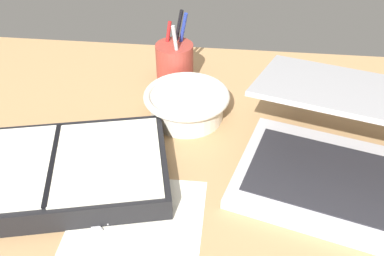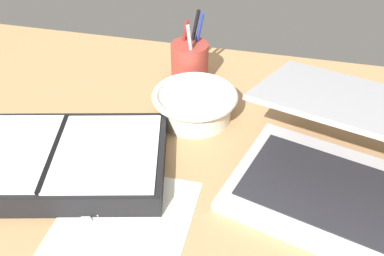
# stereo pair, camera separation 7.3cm
# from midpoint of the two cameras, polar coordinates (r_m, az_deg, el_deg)

# --- Properties ---
(desk_top) EXTENTS (1.40, 1.00, 0.02)m
(desk_top) POSITION_cam_midpoint_polar(r_m,az_deg,el_deg) (0.74, -4.83, -7.93)
(desk_top) COLOR tan
(desk_top) RESTS_ON ground
(laptop) EXTENTS (0.40, 0.40, 0.16)m
(laptop) POSITION_cam_midpoint_polar(r_m,az_deg,el_deg) (0.74, 16.97, -3.02)
(laptop) COLOR #B7B7BC
(laptop) RESTS_ON desk_top
(bowl) EXTENTS (0.17, 0.17, 0.06)m
(bowl) POSITION_cam_midpoint_polar(r_m,az_deg,el_deg) (0.86, -3.16, 3.19)
(bowl) COLOR silver
(bowl) RESTS_ON desk_top
(pen_cup) EXTENTS (0.08, 0.08, 0.17)m
(pen_cup) POSITION_cam_midpoint_polar(r_m,az_deg,el_deg) (0.96, -4.51, 8.52)
(pen_cup) COLOR #9E382D
(pen_cup) RESTS_ON desk_top
(planner) EXTENTS (0.42, 0.31, 0.05)m
(planner) POSITION_cam_midpoint_polar(r_m,az_deg,el_deg) (0.76, -20.47, -5.60)
(planner) COLOR black
(planner) RESTS_ON desk_top
(scissors) EXTENTS (0.13, 0.11, 0.01)m
(scissors) POSITION_cam_midpoint_polar(r_m,az_deg,el_deg) (0.74, -19.46, -8.88)
(scissors) COLOR #B7B7BC
(scissors) RESTS_ON desk_top
(paper_sheet_front) EXTENTS (0.21, 0.28, 0.00)m
(paper_sheet_front) POSITION_cam_midpoint_polar(r_m,az_deg,el_deg) (0.66, -11.55, -15.19)
(paper_sheet_front) COLOR silver
(paper_sheet_front) RESTS_ON desk_top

